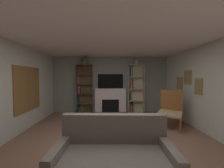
{
  "coord_description": "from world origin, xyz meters",
  "views": [
    {
      "loc": [
        -0.16,
        -2.88,
        1.59
      ],
      "look_at": [
        0.0,
        1.3,
        1.39
      ],
      "focal_mm": 21.34,
      "sensor_mm": 36.0,
      "label": 1
    }
  ],
  "objects_px": {
    "fireplace": "(110,100)",
    "tv": "(110,81)",
    "bookshelf_right": "(134,89)",
    "couch": "(114,159)",
    "vase_with_flowers": "(136,62)",
    "armchair": "(170,109)",
    "bookshelf_left": "(83,89)",
    "potted_plant": "(84,60)"
  },
  "relations": [
    {
      "from": "fireplace",
      "to": "tv",
      "type": "distance_m",
      "value": 0.85
    },
    {
      "from": "bookshelf_right",
      "to": "couch",
      "type": "xyz_separation_m",
      "value": [
        -1.11,
        -3.96,
        -0.78
      ]
    },
    {
      "from": "tv",
      "to": "vase_with_flowers",
      "type": "distance_m",
      "value": 1.44
    },
    {
      "from": "armchair",
      "to": "couch",
      "type": "bearing_deg",
      "value": -132.86
    },
    {
      "from": "bookshelf_left",
      "to": "vase_with_flowers",
      "type": "relative_size",
      "value": 5.99
    },
    {
      "from": "fireplace",
      "to": "armchair",
      "type": "height_order",
      "value": "armchair"
    },
    {
      "from": "tv",
      "to": "potted_plant",
      "type": "xyz_separation_m",
      "value": [
        -1.16,
        -0.12,
        0.93
      ]
    },
    {
      "from": "fireplace",
      "to": "armchair",
      "type": "xyz_separation_m",
      "value": [
        1.86,
        -1.91,
        0.01
      ]
    },
    {
      "from": "tv",
      "to": "vase_with_flowers",
      "type": "bearing_deg",
      "value": -5.94
    },
    {
      "from": "armchair",
      "to": "vase_with_flowers",
      "type": "bearing_deg",
      "value": 110.64
    },
    {
      "from": "bookshelf_left",
      "to": "armchair",
      "type": "height_order",
      "value": "bookshelf_left"
    },
    {
      "from": "bookshelf_left",
      "to": "potted_plant",
      "type": "bearing_deg",
      "value": -33.01
    },
    {
      "from": "fireplace",
      "to": "bookshelf_right",
      "type": "distance_m",
      "value": 1.18
    },
    {
      "from": "armchair",
      "to": "bookshelf_left",
      "type": "bearing_deg",
      "value": 148.26
    },
    {
      "from": "couch",
      "to": "bookshelf_right",
      "type": "bearing_deg",
      "value": 74.32
    },
    {
      "from": "tv",
      "to": "couch",
      "type": "bearing_deg",
      "value": -90.66
    },
    {
      "from": "potted_plant",
      "to": "vase_with_flowers",
      "type": "relative_size",
      "value": 1.0
    },
    {
      "from": "bookshelf_right",
      "to": "vase_with_flowers",
      "type": "height_order",
      "value": "vase_with_flowers"
    },
    {
      "from": "armchair",
      "to": "fireplace",
      "type": "bearing_deg",
      "value": 134.18
    },
    {
      "from": "vase_with_flowers",
      "to": "armchair",
      "type": "xyz_separation_m",
      "value": [
        0.7,
        -1.87,
        -1.69
      ]
    },
    {
      "from": "couch",
      "to": "vase_with_flowers",
      "type": "bearing_deg",
      "value": 72.91
    },
    {
      "from": "couch",
      "to": "armchair",
      "type": "distance_m",
      "value": 2.82
    },
    {
      "from": "bookshelf_right",
      "to": "vase_with_flowers",
      "type": "xyz_separation_m",
      "value": [
        0.09,
        -0.04,
        1.2
      ]
    },
    {
      "from": "bookshelf_left",
      "to": "vase_with_flowers",
      "type": "bearing_deg",
      "value": -1.24
    },
    {
      "from": "fireplace",
      "to": "bookshelf_left",
      "type": "height_order",
      "value": "bookshelf_left"
    },
    {
      "from": "tv",
      "to": "bookshelf_left",
      "type": "bearing_deg",
      "value": -176.83
    },
    {
      "from": "bookshelf_right",
      "to": "fireplace",
      "type": "bearing_deg",
      "value": 179.49
    },
    {
      "from": "bookshelf_left",
      "to": "armchair",
      "type": "distance_m",
      "value": 3.68
    },
    {
      "from": "tv",
      "to": "bookshelf_right",
      "type": "xyz_separation_m",
      "value": [
        1.07,
        -0.08,
        -0.35
      ]
    },
    {
      "from": "tv",
      "to": "bookshelf_right",
      "type": "distance_m",
      "value": 1.12
    },
    {
      "from": "tv",
      "to": "armchair",
      "type": "distance_m",
      "value": 2.85
    },
    {
      "from": "fireplace",
      "to": "couch",
      "type": "height_order",
      "value": "fireplace"
    },
    {
      "from": "tv",
      "to": "bookshelf_right",
      "type": "height_order",
      "value": "bookshelf_right"
    },
    {
      "from": "tv",
      "to": "bookshelf_right",
      "type": "relative_size",
      "value": 0.53
    },
    {
      "from": "bookshelf_left",
      "to": "couch",
      "type": "xyz_separation_m",
      "value": [
        1.19,
        -3.97,
        -0.77
      ]
    },
    {
      "from": "bookshelf_right",
      "to": "potted_plant",
      "type": "relative_size",
      "value": 5.98
    },
    {
      "from": "tv",
      "to": "bookshelf_left",
      "type": "relative_size",
      "value": 0.53
    },
    {
      "from": "potted_plant",
      "to": "vase_with_flowers",
      "type": "xyz_separation_m",
      "value": [
        2.32,
        -0.0,
        -0.08
      ]
    },
    {
      "from": "bookshelf_right",
      "to": "armchair",
      "type": "bearing_deg",
      "value": -67.33
    },
    {
      "from": "bookshelf_right",
      "to": "couch",
      "type": "height_order",
      "value": "bookshelf_right"
    },
    {
      "from": "couch",
      "to": "armchair",
      "type": "xyz_separation_m",
      "value": [
        1.91,
        2.06,
        0.28
      ]
    },
    {
      "from": "bookshelf_left",
      "to": "bookshelf_right",
      "type": "bearing_deg",
      "value": -0.29
    }
  ]
}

